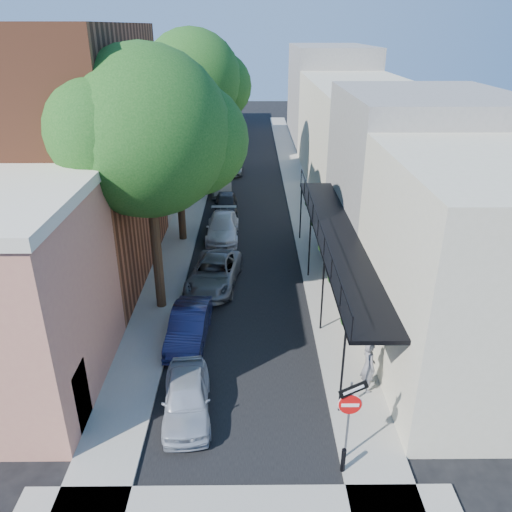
{
  "coord_description": "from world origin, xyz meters",
  "views": [
    {
      "loc": [
        0.4,
        -10.02,
        11.86
      ],
      "look_at": [
        0.57,
        9.58,
        2.8
      ],
      "focal_mm": 35.0,
      "sensor_mm": 36.0,
      "label": 1
    }
  ],
  "objects_px": {
    "parked_car_g": "(232,166)",
    "parked_car_f": "(222,185)",
    "parked_car_e": "(226,204)",
    "parked_car_a": "(187,397)",
    "parked_car_b": "(189,326)",
    "parked_car_c": "(214,273)",
    "bollard": "(343,460)",
    "sign_post": "(350,407)",
    "oak_near": "(158,135)",
    "oak_mid": "(183,121)",
    "parked_car_d": "(223,228)",
    "pedestrian": "(368,366)",
    "oak_far": "(199,82)"
  },
  "relations": [
    {
      "from": "parked_car_c",
      "to": "oak_far",
      "type": "bearing_deg",
      "value": 104.21
    },
    {
      "from": "oak_far",
      "to": "parked_car_d",
      "type": "distance_m",
      "value": 11.88
    },
    {
      "from": "oak_near",
      "to": "oak_far",
      "type": "bearing_deg",
      "value": 89.96
    },
    {
      "from": "oak_mid",
      "to": "parked_car_c",
      "type": "distance_m",
      "value": 9.01
    },
    {
      "from": "oak_near",
      "to": "parked_car_e",
      "type": "xyz_separation_m",
      "value": [
        1.97,
        12.67,
        -7.22
      ]
    },
    {
      "from": "sign_post",
      "to": "parked_car_f",
      "type": "relative_size",
      "value": 0.71
    },
    {
      "from": "parked_car_g",
      "to": "parked_car_f",
      "type": "bearing_deg",
      "value": -93.72
    },
    {
      "from": "parked_car_a",
      "to": "parked_car_c",
      "type": "bearing_deg",
      "value": 82.53
    },
    {
      "from": "parked_car_e",
      "to": "parked_car_g",
      "type": "distance_m",
      "value": 10.4
    },
    {
      "from": "oak_near",
      "to": "oak_mid",
      "type": "relative_size",
      "value": 1.12
    },
    {
      "from": "oak_mid",
      "to": "parked_car_c",
      "type": "height_order",
      "value": "oak_mid"
    },
    {
      "from": "parked_car_a",
      "to": "parked_car_d",
      "type": "relative_size",
      "value": 0.82
    },
    {
      "from": "oak_near",
      "to": "oak_far",
      "type": "relative_size",
      "value": 0.96
    },
    {
      "from": "parked_car_e",
      "to": "parked_car_f",
      "type": "relative_size",
      "value": 0.92
    },
    {
      "from": "parked_car_c",
      "to": "pedestrian",
      "type": "relative_size",
      "value": 2.48
    },
    {
      "from": "parked_car_b",
      "to": "pedestrian",
      "type": "relative_size",
      "value": 2.07
    },
    {
      "from": "parked_car_a",
      "to": "parked_car_b",
      "type": "bearing_deg",
      "value": 89.86
    },
    {
      "from": "bollard",
      "to": "parked_car_a",
      "type": "distance_m",
      "value": 5.43
    },
    {
      "from": "oak_far",
      "to": "parked_car_g",
      "type": "bearing_deg",
      "value": 72.13
    },
    {
      "from": "bollard",
      "to": "pedestrian",
      "type": "bearing_deg",
      "value": 68.16
    },
    {
      "from": "parked_car_f",
      "to": "parked_car_c",
      "type": "bearing_deg",
      "value": -91.21
    },
    {
      "from": "parked_car_e",
      "to": "parked_car_a",
      "type": "bearing_deg",
      "value": -93.16
    },
    {
      "from": "parked_car_f",
      "to": "parked_car_g",
      "type": "xyz_separation_m",
      "value": [
        0.52,
        6.06,
        -0.1
      ]
    },
    {
      "from": "parked_car_c",
      "to": "parked_car_d",
      "type": "bearing_deg",
      "value": 96.31
    },
    {
      "from": "parked_car_e",
      "to": "bollard",
      "type": "bearing_deg",
      "value": -80.91
    },
    {
      "from": "parked_car_c",
      "to": "sign_post",
      "type": "bearing_deg",
      "value": -60.21
    },
    {
      "from": "bollard",
      "to": "parked_car_d",
      "type": "distance_m",
      "value": 18.36
    },
    {
      "from": "parked_car_e",
      "to": "pedestrian",
      "type": "relative_size",
      "value": 1.95
    },
    {
      "from": "oak_near",
      "to": "oak_mid",
      "type": "xyz_separation_m",
      "value": [
        -0.05,
        7.97,
        -0.82
      ]
    },
    {
      "from": "parked_car_b",
      "to": "parked_car_c",
      "type": "xyz_separation_m",
      "value": [
        0.71,
        4.82,
        0.01
      ]
    },
    {
      "from": "parked_car_c",
      "to": "parked_car_d",
      "type": "height_order",
      "value": "parked_car_c"
    },
    {
      "from": "bollard",
      "to": "parked_car_e",
      "type": "relative_size",
      "value": 0.21
    },
    {
      "from": "oak_far",
      "to": "parked_car_a",
      "type": "relative_size",
      "value": 3.07
    },
    {
      "from": "bollard",
      "to": "oak_mid",
      "type": "distance_m",
      "value": 19.96
    },
    {
      "from": "parked_car_d",
      "to": "oak_mid",
      "type": "bearing_deg",
      "value": -177.49
    },
    {
      "from": "oak_near",
      "to": "parked_car_a",
      "type": "xyz_separation_m",
      "value": [
        1.57,
        -7.21,
        -7.22
      ]
    },
    {
      "from": "oak_near",
      "to": "oak_far",
      "type": "height_order",
      "value": "oak_far"
    },
    {
      "from": "oak_far",
      "to": "parked_car_c",
      "type": "xyz_separation_m",
      "value": [
        1.86,
        -15.11,
        -7.57
      ]
    },
    {
      "from": "parked_car_c",
      "to": "parked_car_g",
      "type": "bearing_deg",
      "value": 96.94
    },
    {
      "from": "parked_car_c",
      "to": "parked_car_d",
      "type": "distance_m",
      "value": 6.17
    },
    {
      "from": "oak_near",
      "to": "parked_car_d",
      "type": "xyz_separation_m",
      "value": [
        1.97,
        8.07,
        -7.2
      ]
    },
    {
      "from": "parked_car_a",
      "to": "parked_car_e",
      "type": "xyz_separation_m",
      "value": [
        0.4,
        19.88,
        0.0
      ]
    },
    {
      "from": "parked_car_a",
      "to": "parked_car_b",
      "type": "xyz_separation_m",
      "value": [
        -0.41,
        4.29,
        0.02
      ]
    },
    {
      "from": "oak_mid",
      "to": "parked_car_b",
      "type": "xyz_separation_m",
      "value": [
        1.21,
        -10.89,
        -6.38
      ]
    },
    {
      "from": "oak_near",
      "to": "parked_car_e",
      "type": "height_order",
      "value": "oak_near"
    },
    {
      "from": "parked_car_c",
      "to": "parked_car_e",
      "type": "distance_m",
      "value": 10.77
    },
    {
      "from": "pedestrian",
      "to": "parked_car_b",
      "type": "bearing_deg",
      "value": 52.0
    },
    {
      "from": "oak_far",
      "to": "oak_near",
      "type": "bearing_deg",
      "value": -90.04
    },
    {
      "from": "parked_car_a",
      "to": "parked_car_d",
      "type": "height_order",
      "value": "parked_car_d"
    },
    {
      "from": "parked_car_b",
      "to": "parked_car_g",
      "type": "distance_m",
      "value": 26.0
    }
  ]
}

